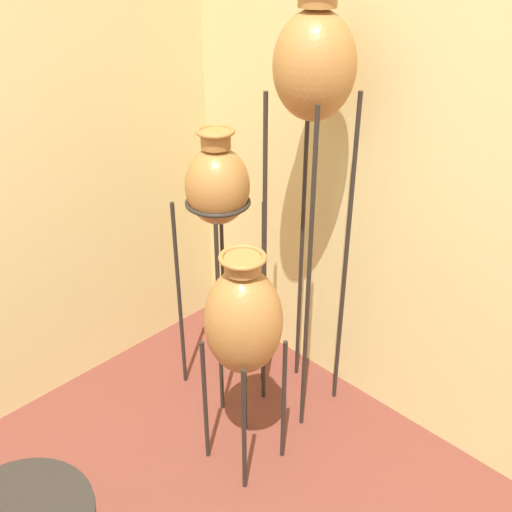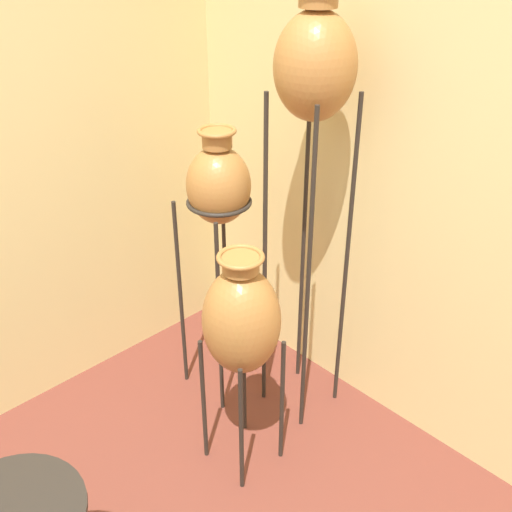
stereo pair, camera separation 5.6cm
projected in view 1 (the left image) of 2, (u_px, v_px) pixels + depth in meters
wall_right at (511, 180)px, 2.21m from camera, size 0.06×7.37×2.70m
vase_stand_tall at (314, 76)px, 2.32m from camera, size 0.33×0.33×1.99m
vase_stand_medium at (218, 190)px, 2.70m from camera, size 0.32×0.32×1.41m
vase_stand_short at (243, 321)px, 2.42m from camera, size 0.32×0.32×1.08m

